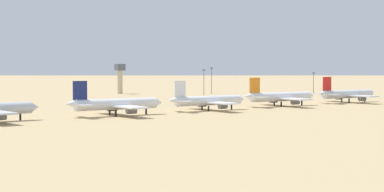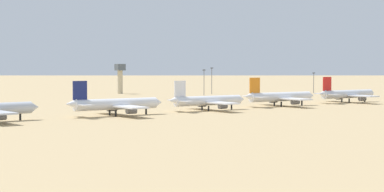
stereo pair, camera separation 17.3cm
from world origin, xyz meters
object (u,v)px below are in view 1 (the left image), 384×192
object	(u,v)px
light_pole_west	(313,81)
light_pole_mid	(212,79)
parked_jet_navy_3	(115,104)
parked_jet_red_6	(347,94)
parked_jet_orange_5	(280,97)
parked_jet_white_4	(207,101)
control_tower	(120,76)
light_pole_east	(204,80)

from	to	relation	value
light_pole_west	light_pole_mid	bearing A→B (deg)	154.61
parked_jet_navy_3	parked_jet_red_6	distance (m)	129.03
parked_jet_orange_5	parked_jet_red_6	xyz separation A→B (m)	(44.62, 2.85, -0.09)
parked_jet_white_4	light_pole_mid	distance (m)	143.94
light_pole_west	control_tower	bearing A→B (deg)	149.21
parked_jet_navy_3	light_pole_west	xyz separation A→B (m)	(185.05, 92.17, 3.42)
parked_jet_red_6	parked_jet_white_4	bearing A→B (deg)	-175.70
parked_jet_red_6	control_tower	bearing A→B (deg)	107.72
parked_jet_navy_3	light_pole_east	size ratio (longest dim) A/B	2.56
light_pole_west	parked_jet_red_6	bearing A→B (deg)	-124.59
parked_jet_orange_5	control_tower	xyz separation A→B (m)	(-2.38, 146.30, 6.88)
parked_jet_orange_5	control_tower	size ratio (longest dim) A/B	2.10
parked_jet_orange_5	parked_jet_red_6	bearing A→B (deg)	5.68
parked_jet_navy_3	parked_jet_orange_5	distance (m)	84.33
parked_jet_white_4	light_pole_mid	world-z (taller)	light_pole_mid
parked_jet_red_6	light_pole_west	size ratio (longest dim) A/B	2.92
light_pole_east	parked_jet_orange_5	bearing A→B (deg)	-105.77
parked_jet_navy_3	light_pole_west	size ratio (longest dim) A/B	2.99
light_pole_mid	light_pole_east	xyz separation A→B (m)	(-14.68, -13.00, -0.52)
parked_jet_white_4	parked_jet_navy_3	bearing A→B (deg)	-175.90
parked_jet_orange_5	light_pole_west	world-z (taller)	light_pole_west
parked_jet_white_4	light_pole_mid	bearing A→B (deg)	53.92
parked_jet_navy_3	control_tower	size ratio (longest dim) A/B	2.11
parked_jet_white_4	control_tower	xyz separation A→B (m)	(39.10, 150.56, 7.07)
parked_jet_navy_3	parked_jet_red_6	xyz separation A→B (m)	(128.62, 10.34, -0.10)
parked_jet_red_6	light_pole_east	bearing A→B (deg)	99.32
parked_jet_navy_3	parked_jet_white_4	size ratio (longest dim) A/B	1.05
parked_jet_white_4	parked_jet_red_6	size ratio (longest dim) A/B	0.97
parked_jet_navy_3	parked_jet_white_4	bearing A→B (deg)	4.35
parked_jet_orange_5	light_pole_mid	xyz separation A→B (m)	(42.73, 112.35, 5.09)
parked_jet_red_6	light_pole_mid	xyz separation A→B (m)	(-1.89, 109.50, 5.17)
light_pole_mid	light_pole_east	world-z (taller)	light_pole_mid
parked_jet_red_6	light_pole_east	size ratio (longest dim) A/B	2.50
parked_jet_navy_3	light_pole_west	world-z (taller)	light_pole_west
parked_jet_red_6	light_pole_east	world-z (taller)	light_pole_east
light_pole_east	parked_jet_red_6	bearing A→B (deg)	-80.26
parked_jet_white_4	parked_jet_orange_5	size ratio (longest dim) A/B	0.95
light_pole_mid	parked_jet_red_6	bearing A→B (deg)	-89.01
light_pole_west	light_pole_mid	distance (m)	64.58
parked_jet_red_6	light_pole_mid	bearing A→B (deg)	90.57
parked_jet_white_4	light_pole_mid	size ratio (longest dim) A/B	2.28
control_tower	light_pole_mid	world-z (taller)	control_tower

